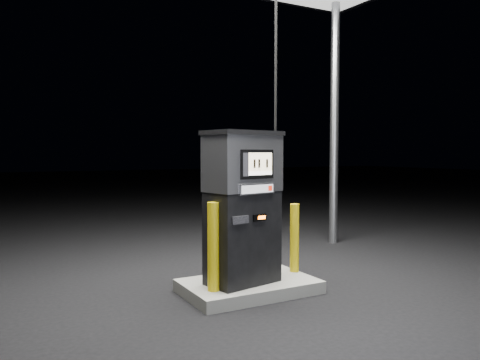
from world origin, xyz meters
TOP-DOWN VIEW (x-y plane):
  - ground at (0.00, 0.00)m, footprint 80.00×80.00m
  - pump_island at (0.00, 0.00)m, footprint 1.60×1.00m
  - fuel_dispenser at (-0.12, -0.06)m, footprint 1.05×0.71m
  - bollard_left at (-0.57, -0.18)m, footprint 0.18×0.18m
  - bollard_right at (0.74, 0.09)m, footprint 0.16×0.16m

SIDE VIEW (x-z plane):
  - ground at x=0.00m, z-range 0.00..0.00m
  - pump_island at x=0.00m, z-range 0.00..0.15m
  - bollard_right at x=0.74m, z-range 0.15..1.05m
  - bollard_left at x=-0.57m, z-range 0.15..1.16m
  - fuel_dispenser at x=-0.12m, z-range -0.80..2.97m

